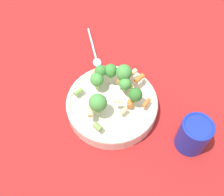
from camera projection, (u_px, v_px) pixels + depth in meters
ground_plane at (112, 109)px, 0.71m from camera, size 3.00×3.00×0.00m
bowl at (112, 104)px, 0.69m from camera, size 0.24×0.24×0.04m
pasta_salad at (113, 85)px, 0.66m from camera, size 0.17×0.19×0.08m
cup at (194, 135)px, 0.62m from camera, size 0.07×0.07×0.09m
spoon at (95, 54)px, 0.82m from camera, size 0.16×0.08×0.01m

